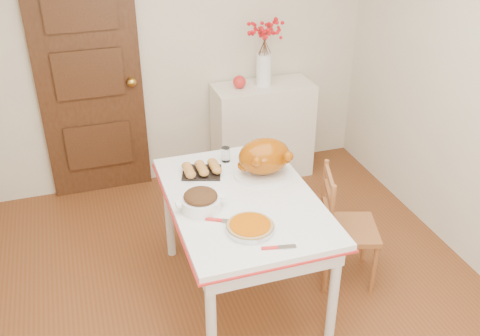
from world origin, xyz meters
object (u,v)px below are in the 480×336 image
object	(u,v)px
turkey_platter	(264,158)
pumpkin_pie	(250,226)
kitchen_table	(242,248)
sideboard	(262,131)
chair_oak	(349,227)

from	to	relation	value
turkey_platter	pumpkin_pie	size ratio (longest dim) A/B	1.46
kitchen_table	pumpkin_pie	size ratio (longest dim) A/B	4.79
turkey_platter	pumpkin_pie	bearing A→B (deg)	-99.62
kitchen_table	turkey_platter	bearing A→B (deg)	44.10
pumpkin_pie	turkey_platter	bearing A→B (deg)	62.68
kitchen_table	pumpkin_pie	xyz separation A→B (m)	(-0.07, -0.34, 0.42)
turkey_platter	pumpkin_pie	xyz separation A→B (m)	(-0.29, -0.56, -0.10)
sideboard	pumpkin_pie	distance (m)	2.06
chair_oak	pumpkin_pie	distance (m)	0.96
kitchen_table	sideboard	bearing A→B (deg)	65.44
pumpkin_pie	sideboard	bearing A→B (deg)	67.72
sideboard	kitchen_table	xyz separation A→B (m)	(-0.70, -1.53, -0.05)
chair_oak	turkey_platter	bearing A→B (deg)	81.78
sideboard	chair_oak	distance (m)	1.58
kitchen_table	chair_oak	distance (m)	0.75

